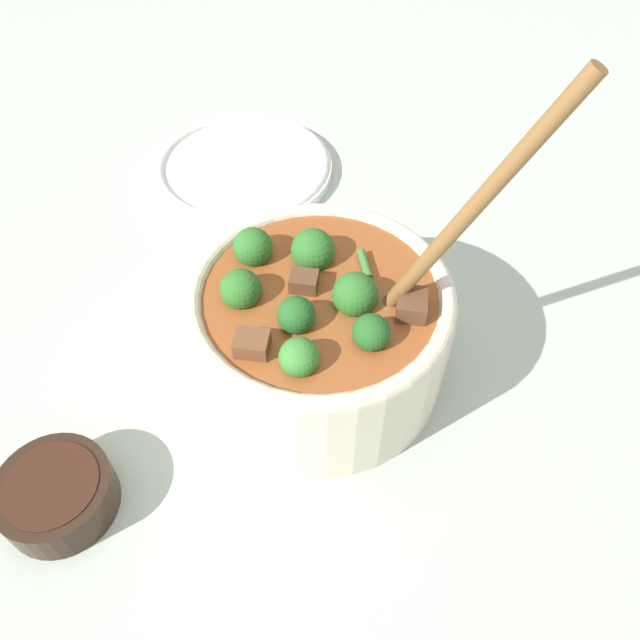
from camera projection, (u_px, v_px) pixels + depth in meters
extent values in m
plane|color=#ADBCAD|center=(320.00, 369.00, 0.58)|extent=(4.00, 4.00, 0.00)
cylinder|color=beige|center=(320.00, 335.00, 0.54)|extent=(0.22, 0.22, 0.10)
torus|color=beige|center=(320.00, 296.00, 0.50)|extent=(0.22, 0.22, 0.02)
cylinder|color=brown|center=(320.00, 322.00, 0.53)|extent=(0.20, 0.20, 0.07)
sphere|color=#2D6B28|center=(253.00, 247.00, 0.52)|extent=(0.03, 0.03, 0.03)
cylinder|color=#6B9956|center=(255.00, 267.00, 0.54)|extent=(0.01, 0.01, 0.01)
sphere|color=#235B23|center=(296.00, 315.00, 0.47)|extent=(0.03, 0.03, 0.03)
cylinder|color=#6B9956|center=(297.00, 333.00, 0.49)|extent=(0.01, 0.01, 0.01)
sphere|color=#2D6B28|center=(355.00, 295.00, 0.49)|extent=(0.04, 0.04, 0.04)
cylinder|color=#6B9956|center=(354.00, 316.00, 0.51)|extent=(0.01, 0.01, 0.02)
sphere|color=#387F33|center=(299.00, 357.00, 0.45)|extent=(0.03, 0.03, 0.03)
cylinder|color=#6B9956|center=(300.00, 374.00, 0.47)|extent=(0.01, 0.01, 0.01)
sphere|color=#2D6B28|center=(313.00, 250.00, 0.52)|extent=(0.04, 0.04, 0.04)
cylinder|color=#6B9956|center=(313.00, 273.00, 0.54)|extent=(0.01, 0.01, 0.02)
sphere|color=#2D6B28|center=(241.00, 289.00, 0.49)|extent=(0.03, 0.03, 0.03)
cylinder|color=#6B9956|center=(244.00, 309.00, 0.51)|extent=(0.01, 0.01, 0.01)
sphere|color=#235B23|center=(371.00, 332.00, 0.46)|extent=(0.03, 0.03, 0.03)
cylinder|color=#6B9956|center=(369.00, 349.00, 0.48)|extent=(0.01, 0.01, 0.01)
cube|color=brown|center=(252.00, 346.00, 0.46)|extent=(0.03, 0.03, 0.02)
cube|color=brown|center=(411.00, 307.00, 0.48)|extent=(0.03, 0.03, 0.02)
cube|color=brown|center=(302.00, 285.00, 0.50)|extent=(0.03, 0.03, 0.02)
cylinder|color=#3D7533|center=(365.00, 264.00, 0.52)|extent=(0.03, 0.03, 0.01)
ellipsoid|color=brown|center=(387.00, 305.00, 0.50)|extent=(0.04, 0.03, 0.01)
cylinder|color=brown|center=(471.00, 210.00, 0.41)|extent=(0.05, 0.10, 0.21)
cylinder|color=black|center=(57.00, 495.00, 0.48)|extent=(0.09, 0.09, 0.04)
cylinder|color=#381E14|center=(52.00, 488.00, 0.47)|extent=(0.07, 0.07, 0.01)
cylinder|color=white|center=(243.00, 169.00, 0.76)|extent=(0.22, 0.22, 0.01)
torus|color=white|center=(242.00, 165.00, 0.76)|extent=(0.21, 0.21, 0.01)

